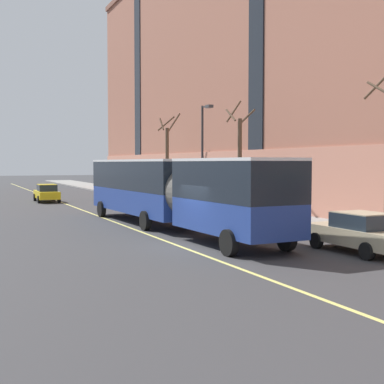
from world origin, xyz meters
TOP-DOWN VIEW (x-y plane):
  - ground_plane at (0.00, 0.00)m, footprint 260.00×260.00m
  - sidewalk at (8.75, 3.00)m, footprint 4.74×160.00m
  - city_bus at (1.08, 5.42)m, footprint 3.64×19.43m
  - parked_car_silver_0 at (5.11, 2.85)m, footprint 1.98×4.69m
  - parked_car_green_2 at (5.10, 29.16)m, footprint 1.98×4.36m
  - parked_car_darkgray_3 at (5.15, 12.98)m, footprint 1.93×4.78m
  - parked_car_black_4 at (5.17, 19.83)m, footprint 1.93×4.32m
  - parked_car_champagne_5 at (5.07, -4.13)m, footprint 1.96×4.63m
  - taxi_cab at (-1.69, 28.03)m, footprint 1.98×4.82m
  - street_tree_far_uptown at (8.40, 11.33)m, footprint 1.68×1.53m
  - street_tree_far_downtown at (8.44, 24.73)m, footprint 1.69×1.67m
  - street_lamp at (6.99, 13.96)m, footprint 0.36×1.48m
  - lane_centerline at (-0.62, 3.00)m, footprint 0.16×140.00m

SIDE VIEW (x-z plane):
  - ground_plane at x=0.00m, z-range 0.00..0.00m
  - lane_centerline at x=-0.62m, z-range 0.00..0.01m
  - sidewalk at x=8.75m, z-range 0.00..0.15m
  - parked_car_black_4 at x=5.17m, z-range 0.00..1.56m
  - parked_car_green_2 at x=5.10m, z-range 0.00..1.56m
  - parked_car_silver_0 at x=5.11m, z-range 0.00..1.56m
  - parked_car_champagne_5 at x=5.07m, z-range 0.00..1.56m
  - taxi_cab at x=-1.69m, z-range 0.00..1.56m
  - parked_car_darkgray_3 at x=5.15m, z-range 0.00..1.56m
  - city_bus at x=1.08m, z-range 0.29..3.92m
  - street_tree_far_uptown at x=8.40m, z-range -0.01..7.51m
  - street_tree_far_downtown at x=8.44m, z-range 0.04..7.77m
  - street_lamp at x=6.99m, z-range 0.94..8.24m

